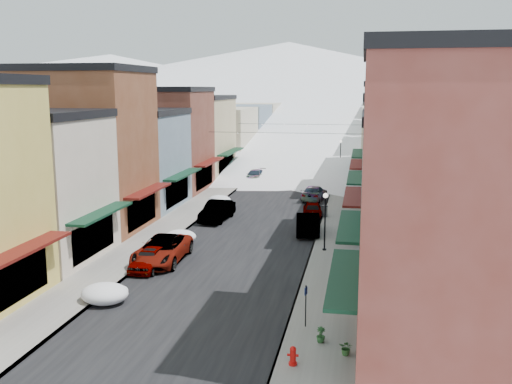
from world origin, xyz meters
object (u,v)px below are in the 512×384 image
at_px(car_dark_hatch, 217,211).
at_px(car_silver_sedan, 150,259).
at_px(fire_hydrant, 293,356).
at_px(streetlamp_near, 325,214).
at_px(car_green_sedan, 308,223).
at_px(car_white_suv, 162,250).
at_px(trash_can, 324,211).

bearing_deg(car_dark_hatch, car_silver_sedan, -88.71).
bearing_deg(fire_hydrant, streetlamp_near, 89.58).
relative_size(car_dark_hatch, car_green_sedan, 1.01).
xyz_separation_m(car_dark_hatch, fire_hydrant, (9.27, -24.11, -0.31)).
bearing_deg(car_silver_sedan, streetlamp_near, 30.10).
height_order(car_dark_hatch, car_green_sedan, car_dark_hatch).
height_order(car_silver_sedan, car_green_sedan, car_green_sedan).
bearing_deg(car_white_suv, car_silver_sedan, -100.52).
xyz_separation_m(car_white_suv, car_dark_hatch, (0.54, 11.82, 0.00)).
bearing_deg(trash_can, fire_hydrant, -88.78).
bearing_deg(streetlamp_near, car_white_suv, -157.51).
xyz_separation_m(car_silver_sedan, streetlamp_near, (10.17, 5.63, 1.93)).
xyz_separation_m(car_green_sedan, fire_hydrant, (1.47, -21.24, -0.31)).
bearing_deg(car_silver_sedan, car_dark_hatch, 87.76).
xyz_separation_m(fire_hydrant, trash_can, (-0.57, 26.62, 0.12)).
relative_size(car_white_suv, car_silver_sedan, 1.50).
distance_m(car_silver_sedan, fire_hydrant, 14.73).
height_order(car_white_suv, car_green_sedan, car_white_suv).
bearing_deg(car_green_sedan, fire_hydrant, 87.60).
xyz_separation_m(car_white_suv, trash_can, (9.24, 14.32, -0.19)).
bearing_deg(trash_can, car_dark_hatch, -163.95).
bearing_deg(streetlamp_near, car_green_sedan, 108.22).
xyz_separation_m(car_dark_hatch, streetlamp_near, (9.39, -7.71, 1.78)).
bearing_deg(car_dark_hatch, car_green_sedan, -15.62).
distance_m(car_dark_hatch, trash_can, 9.05).
distance_m(fire_hydrant, streetlamp_near, 16.54).
relative_size(car_green_sedan, streetlamp_near, 1.27).
relative_size(car_dark_hatch, fire_hydrant, 6.44).
bearing_deg(car_green_sedan, car_white_suv, 40.64).
distance_m(car_silver_sedan, car_green_sedan, 13.53).
xyz_separation_m(car_white_suv, fire_hydrant, (9.80, -12.30, -0.31)).
bearing_deg(trash_can, streetlamp_near, -86.14).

